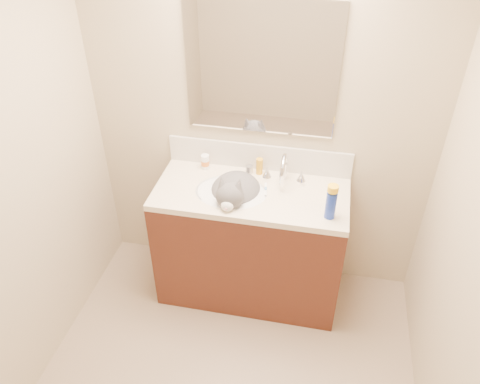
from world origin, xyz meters
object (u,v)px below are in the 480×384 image
at_px(faucet, 284,171).
at_px(basin, 231,201).
at_px(vanity_cabinet, 250,245).
at_px(silver_jar, 249,169).
at_px(cat, 235,194).
at_px(pill_bottle, 205,162).
at_px(spray_can, 331,205).
at_px(amber_bottle, 259,166).

bearing_deg(faucet, basin, -150.88).
relative_size(vanity_cabinet, silver_jar, 22.54).
bearing_deg(cat, basin, -158.73).
height_order(basin, cat, cat).
xyz_separation_m(pill_bottle, spray_can, (0.83, -0.35, 0.03)).
bearing_deg(spray_can, cat, 166.75).
height_order(pill_bottle, spray_can, spray_can).
height_order(vanity_cabinet, pill_bottle, pill_bottle).
height_order(silver_jar, spray_can, spray_can).
bearing_deg(pill_bottle, spray_can, -23.09).
distance_m(basin, silver_jar, 0.26).
height_order(vanity_cabinet, faucet, faucet).
bearing_deg(faucet, spray_can, -44.17).
xyz_separation_m(cat, silver_jar, (0.05, 0.22, 0.05)).
height_order(basin, pill_bottle, pill_bottle).
xyz_separation_m(silver_jar, spray_can, (0.53, -0.36, 0.06)).
bearing_deg(pill_bottle, silver_jar, 0.91).
distance_m(cat, spray_can, 0.61).
bearing_deg(vanity_cabinet, basin, -165.96).
relative_size(cat, pill_bottle, 4.56).
bearing_deg(amber_bottle, silver_jar, -174.87).
bearing_deg(basin, vanity_cabinet, 14.04).
bearing_deg(amber_bottle, vanity_cabinet, -94.36).
xyz_separation_m(cat, pill_bottle, (-0.25, 0.22, 0.07)).
distance_m(vanity_cabinet, spray_can, 0.74).
bearing_deg(amber_bottle, faucet, -22.51).
bearing_deg(vanity_cabinet, faucet, 37.29).
distance_m(amber_bottle, spray_can, 0.59).
bearing_deg(amber_bottle, spray_can, -37.81).
distance_m(faucet, silver_jar, 0.25).
bearing_deg(pill_bottle, basin, -45.13).
xyz_separation_m(vanity_cabinet, faucet, (0.18, 0.14, 0.54)).
relative_size(faucet, pill_bottle, 2.82).
xyz_separation_m(pill_bottle, amber_bottle, (0.36, 0.01, 0.01)).
xyz_separation_m(faucet, amber_bottle, (-0.16, 0.07, -0.03)).
xyz_separation_m(basin, amber_bottle, (0.14, 0.24, 0.12)).
distance_m(basin, pill_bottle, 0.34).
height_order(faucet, cat, faucet).
distance_m(vanity_cabinet, faucet, 0.58).
xyz_separation_m(vanity_cabinet, spray_can, (0.48, -0.16, 0.53)).
xyz_separation_m(faucet, cat, (-0.28, -0.16, -0.11)).
distance_m(cat, amber_bottle, 0.26).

